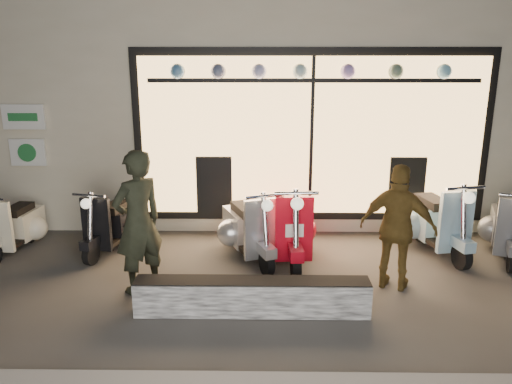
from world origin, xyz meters
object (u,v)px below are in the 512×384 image
scooter_red (289,226)px  man (138,222)px  graffiti_barrier (252,297)px  woman (398,228)px  scooter_silver (247,227)px

scooter_red → man: (-1.83, -1.11, 0.43)m
graffiti_barrier → man: man is taller
graffiti_barrier → woman: bearing=21.0°
graffiti_barrier → woman: (1.73, 0.66, 0.57)m
graffiti_barrier → scooter_red: size_ratio=1.68×
graffiti_barrier → man: bearing=157.7°
scooter_red → scooter_silver: bearing=173.5°
graffiti_barrier → scooter_red: bearing=73.9°
scooter_red → man: size_ratio=0.88×
graffiti_barrier → scooter_red: 1.75m
scooter_red → woman: 1.64m
scooter_red → woman: bearing=-42.6°
scooter_red → man: bearing=-152.6°
graffiti_barrier → woman: woman is taller
scooter_silver → woman: size_ratio=0.91×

